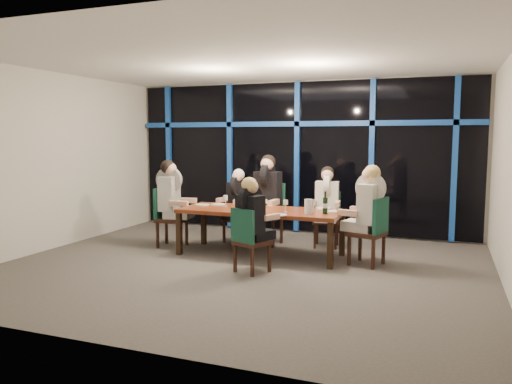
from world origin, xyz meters
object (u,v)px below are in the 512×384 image
chair_end_right (373,228)px  diner_far_left (237,195)px  dining_table (260,213)px  chair_far_right (327,216)px  diner_end_left (171,191)px  chair_far_left (240,214)px  chair_far_mid (269,210)px  diner_near_mid (252,211)px  diner_far_mid (267,187)px  diner_end_right (368,200)px  chair_end_left (167,214)px  diner_far_right (327,195)px  wine_bottle (325,205)px  water_pitcher (308,206)px  chair_near_mid (248,237)px

chair_end_right → diner_far_left: 2.67m
dining_table → chair_far_right: 1.37m
chair_end_right → diner_end_left: diner_end_left is taller
chair_far_left → chair_end_right: size_ratio=0.89×
chair_far_mid → diner_near_mid: 1.94m
diner_far_mid → diner_end_right: bearing=-19.6°
chair_far_left → diner_end_left: diner_end_left is taller
chair_far_left → diner_far_left: bearing=-90.0°
dining_table → diner_end_left: 1.69m
chair_far_right → diner_end_left: 2.74m
chair_end_left → diner_far_right: size_ratio=1.11×
diner_far_left → wine_bottle: 2.01m
chair_end_left → diner_near_mid: diner_near_mid is taller
chair_end_left → diner_far_mid: (1.58, 0.75, 0.46)m
chair_far_left → diner_near_mid: bearing=-49.8°
chair_far_mid → water_pitcher: size_ratio=4.91×
diner_end_left → diner_near_mid: size_ratio=1.12×
dining_table → water_pitcher: (0.84, -0.18, 0.18)m
diner_far_mid → diner_far_right: size_ratio=1.14×
chair_far_right → chair_end_right: size_ratio=0.93×
dining_table → diner_end_left: size_ratio=2.59×
diner_far_mid → diner_end_left: (-1.49, -0.74, -0.05)m
chair_end_left → diner_end_left: (0.09, 0.01, 0.41)m
diner_near_mid → wine_bottle: size_ratio=2.64×
diner_far_mid → diner_near_mid: bearing=-73.3°
chair_near_mid → chair_far_mid: bearing=-55.3°
dining_table → chair_far_right: bearing=51.4°
chair_far_left → diner_far_mid: bearing=5.4°
diner_far_left → diner_far_mid: (0.57, 0.00, 0.17)m
chair_far_mid → diner_far_mid: bearing=-90.0°
chair_far_left → diner_near_mid: size_ratio=1.01×
dining_table → chair_end_right: (1.78, -0.04, -0.11)m
chair_end_right → diner_far_left: bearing=-92.2°
chair_far_mid → diner_near_mid: diner_near_mid is taller
diner_end_right → wine_bottle: diner_end_right is taller
chair_far_left → diner_far_left: size_ratio=1.03×
chair_end_right → diner_end_right: 0.41m
diner_far_right → chair_near_mid: bearing=-114.8°
chair_far_left → diner_far_left: 0.37m
chair_near_mid → diner_far_mid: (-0.38, 1.86, 0.52)m
chair_near_mid → diner_end_right: diner_end_right is taller
diner_near_mid → diner_end_right: bearing=-122.1°
dining_table → chair_end_left: chair_end_left is taller
chair_near_mid → water_pitcher: water_pitcher is taller
chair_end_right → chair_far_left: bearing=-93.8°
chair_far_right → wine_bottle: bearing=-86.1°
dining_table → chair_end_left: 1.75m
diner_far_mid → water_pitcher: bearing=-40.1°
diner_end_right → diner_far_mid: bearing=-97.3°
wine_bottle → water_pitcher: 0.25m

